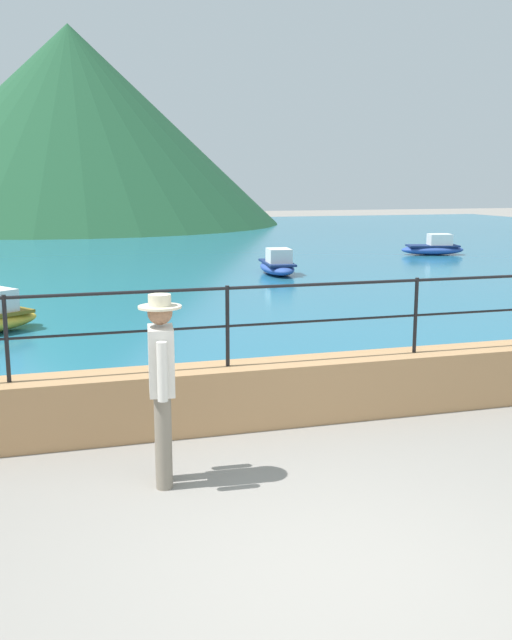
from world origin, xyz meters
name	(u,v)px	position (x,y,z in m)	size (l,w,h in m)	color
ground_plane	(339,572)	(0.00, 0.00, 0.00)	(120.00, 120.00, 0.00)	gray
promenade_wall	(228,396)	(0.00, 3.20, 0.35)	(20.00, 0.56, 0.70)	tan
railing	(227,310)	(0.00, 3.20, 1.34)	(18.44, 0.04, 0.90)	black
lake_water	(94,248)	(0.00, 25.84, 0.03)	(64.00, 44.32, 0.06)	#236B89
hill_main	(72,126)	(0.04, 42.87, 6.05)	(25.73, 25.73, 12.09)	#1E4C2D
person_walking	(162,380)	(-0.94, 1.85, 0.98)	(0.38, 0.57, 1.75)	slate
boat_3	(434,247)	(11.77, 19.08, 0.33)	(2.44, 1.40, 0.76)	#2D4C9E
boat_4	(277,265)	(4.54, 15.38, 0.33)	(1.14, 2.38, 0.76)	#2D4C9E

